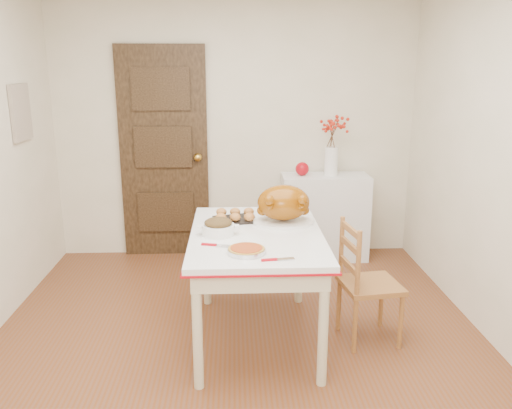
{
  "coord_description": "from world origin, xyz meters",
  "views": [
    {
      "loc": [
        -0.02,
        -3.15,
        1.87
      ],
      "look_at": [
        0.13,
        0.25,
        0.96
      ],
      "focal_mm": 36.86,
      "sensor_mm": 36.0,
      "label": 1
    }
  ],
  "objects_px": {
    "sideboard": "(324,217)",
    "turkey_platter": "(283,205)",
    "kitchen_table": "(256,286)",
    "chair_oak": "(371,282)",
    "pumpkin_pie": "(246,249)"
  },
  "relations": [
    {
      "from": "sideboard",
      "to": "kitchen_table",
      "type": "xyz_separation_m",
      "value": [
        -0.74,
        -1.58,
        -0.03
      ]
    },
    {
      "from": "chair_oak",
      "to": "turkey_platter",
      "type": "relative_size",
      "value": 2.0
    },
    {
      "from": "sideboard",
      "to": "kitchen_table",
      "type": "bearing_deg",
      "value": -115.08
    },
    {
      "from": "turkey_platter",
      "to": "chair_oak",
      "type": "bearing_deg",
      "value": -4.73
    },
    {
      "from": "sideboard",
      "to": "turkey_platter",
      "type": "xyz_separation_m",
      "value": [
        -0.54,
        -1.38,
        0.5
      ]
    },
    {
      "from": "kitchen_table",
      "to": "chair_oak",
      "type": "height_order",
      "value": "chair_oak"
    },
    {
      "from": "turkey_platter",
      "to": "pumpkin_pie",
      "type": "relative_size",
      "value": 1.89
    },
    {
      "from": "kitchen_table",
      "to": "turkey_platter",
      "type": "relative_size",
      "value": 3.06
    },
    {
      "from": "kitchen_table",
      "to": "chair_oak",
      "type": "xyz_separation_m",
      "value": [
        0.78,
        -0.04,
        0.04
      ]
    },
    {
      "from": "kitchen_table",
      "to": "turkey_platter",
      "type": "distance_m",
      "value": 0.6
    },
    {
      "from": "sideboard",
      "to": "turkey_platter",
      "type": "distance_m",
      "value": 1.57
    },
    {
      "from": "sideboard",
      "to": "pumpkin_pie",
      "type": "xyz_separation_m",
      "value": [
        -0.82,
        -1.98,
        0.39
      ]
    },
    {
      "from": "pumpkin_pie",
      "to": "kitchen_table",
      "type": "bearing_deg",
      "value": 79.12
    },
    {
      "from": "turkey_platter",
      "to": "pumpkin_pie",
      "type": "height_order",
      "value": "turkey_platter"
    },
    {
      "from": "sideboard",
      "to": "turkey_platter",
      "type": "bearing_deg",
      "value": -111.35
    }
  ]
}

